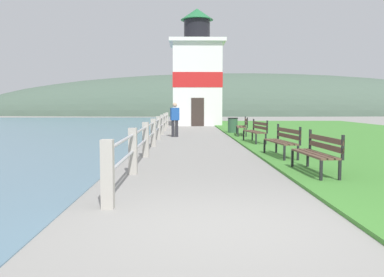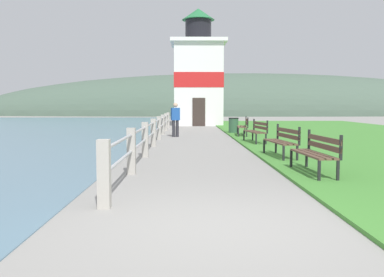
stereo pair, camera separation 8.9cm
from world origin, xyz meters
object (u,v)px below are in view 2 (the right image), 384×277
Objects in this scene: person_strolling at (175,118)px; park_bench_far at (257,130)px; trash_bin at (234,126)px; park_bench_midway at (283,139)px; park_bench_by_lighthouse at (244,125)px; park_bench_near at (317,151)px; lighthouse at (198,76)px.

park_bench_far is at bearing -154.84° from person_strolling.
park_bench_far is 4.87m from person_strolling.
person_strolling is 1.92× the size of trash_bin.
park_bench_midway and park_bench_by_lighthouse have the same top height.
lighthouse reaches higher than park_bench_near.
person_strolling is (-3.25, 8.17, 0.33)m from park_bench_midway.
park_bench_midway is at bearing 83.08° from park_bench_far.
park_bench_far is 0.22× the size of lighthouse.
lighthouse is (-1.86, 19.93, 3.07)m from park_bench_midway.
park_bench_by_lighthouse is (0.01, 8.34, 0.00)m from park_bench_midway.
person_strolling is (-1.39, -11.77, -2.73)m from lighthouse.
park_bench_midway is at bearing -84.68° from lighthouse.
park_bench_midway is 4.56m from park_bench_far.
park_bench_by_lighthouse is (-0.05, 11.30, 0.00)m from park_bench_near.
park_bench_near is 0.98× the size of park_bench_by_lighthouse.
park_bench_midway is at bearing -88.51° from trash_bin.
park_bench_midway is 0.22× the size of lighthouse.
person_strolling is at bearing -54.69° from park_bench_far.
trash_bin is (-0.27, 10.28, -0.12)m from park_bench_midway.
park_bench_by_lighthouse is 1.96m from trash_bin.
park_bench_far reaches higher than trash_bin.
park_bench_far is at bearing -92.55° from park_bench_near.
person_strolling is at bearing -96.74° from lighthouse.
park_bench_by_lighthouse is at bearing -96.86° from park_bench_far.
park_bench_midway is (-0.06, 2.96, -0.00)m from park_bench_near.
lighthouse is (-1.87, 11.59, 3.07)m from park_bench_by_lighthouse.
park_bench_far is (0.01, 4.56, -0.00)m from park_bench_midway.
lighthouse reaches higher than park_bench_midway.
park_bench_midway is 1.01× the size of park_bench_far.
park_bench_near is at bearing 179.60° from person_strolling.
park_bench_near is at bearing 83.60° from park_bench_far.
park_bench_by_lighthouse is 2.31× the size of trash_bin.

